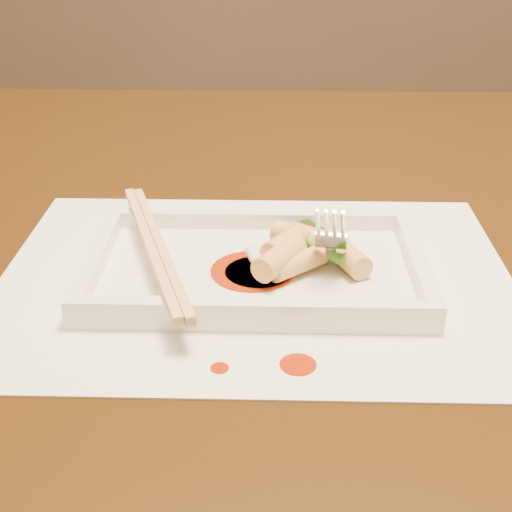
{
  "coord_description": "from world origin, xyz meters",
  "views": [
    {
      "loc": [
        -0.02,
        -0.6,
        1.03
      ],
      "look_at": [
        -0.03,
        -0.12,
        0.77
      ],
      "focal_mm": 50.0,
      "sensor_mm": 36.0,
      "label": 1
    }
  ],
  "objects_px": {
    "table": "(294,309)",
    "plate_base": "(256,272)",
    "chopstick_a": "(150,246)",
    "fork": "(350,171)",
    "placemat": "(256,277)"
  },
  "relations": [
    {
      "from": "plate_base",
      "to": "chopstick_a",
      "type": "relative_size",
      "value": 1.16
    },
    {
      "from": "chopstick_a",
      "to": "fork",
      "type": "relative_size",
      "value": 1.59
    },
    {
      "from": "placemat",
      "to": "chopstick_a",
      "type": "relative_size",
      "value": 1.79
    },
    {
      "from": "table",
      "to": "fork",
      "type": "height_order",
      "value": "fork"
    },
    {
      "from": "table",
      "to": "plate_base",
      "type": "height_order",
      "value": "plate_base"
    },
    {
      "from": "fork",
      "to": "table",
      "type": "bearing_deg",
      "value": 109.89
    },
    {
      "from": "table",
      "to": "chopstick_a",
      "type": "bearing_deg",
      "value": -134.98
    },
    {
      "from": "table",
      "to": "plate_base",
      "type": "distance_m",
      "value": 0.16
    },
    {
      "from": "chopstick_a",
      "to": "fork",
      "type": "height_order",
      "value": "fork"
    },
    {
      "from": "plate_base",
      "to": "chopstick_a",
      "type": "distance_m",
      "value": 0.08
    },
    {
      "from": "chopstick_a",
      "to": "fork",
      "type": "xyz_separation_m",
      "value": [
        0.15,
        0.02,
        0.06
      ]
    },
    {
      "from": "placemat",
      "to": "chopstick_a",
      "type": "height_order",
      "value": "chopstick_a"
    },
    {
      "from": "fork",
      "to": "plate_base",
      "type": "bearing_deg",
      "value": -165.58
    },
    {
      "from": "table",
      "to": "plate_base",
      "type": "xyz_separation_m",
      "value": [
        -0.03,
        -0.12,
        0.11
      ]
    },
    {
      "from": "table",
      "to": "chopstick_a",
      "type": "xyz_separation_m",
      "value": [
        -0.12,
        -0.12,
        0.13
      ]
    }
  ]
}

